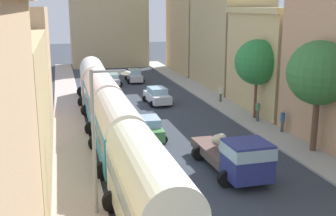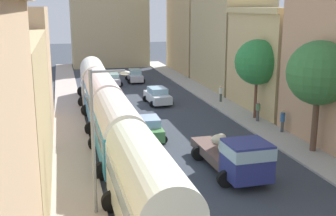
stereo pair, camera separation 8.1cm
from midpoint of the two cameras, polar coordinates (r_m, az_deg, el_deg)
name	(u,v)px [view 1 (the left image)]	position (r m, az deg, el deg)	size (l,w,h in m)	color
ground_plane	(152,113)	(38.06, -2.15, -0.69)	(154.00, 154.00, 0.00)	#333941
sidewalk_left	(69,117)	(37.26, -13.12, -1.23)	(2.50, 70.00, 0.14)	#B1A298
sidewalk_right	(228,108)	(40.14, 8.01, 0.04)	(2.50, 70.00, 0.14)	#A7A8A0
building_left_2	(10,71)	(33.52, -20.36, 4.62)	(5.61, 9.77, 9.25)	tan
building_right_2	(274,60)	(39.82, 13.86, 6.30)	(5.38, 10.26, 9.16)	tan
building_right_3	(229,44)	(50.44, 8.04, 8.52)	(5.65, 12.13, 10.16)	tan
building_right_4	(196,28)	(62.27, 3.69, 10.67)	(6.40, 12.02, 12.58)	tan
distant_church	(109,28)	(68.94, -7.97, 10.56)	(11.76, 6.68, 17.14)	tan
parked_bus_0	(148,187)	(17.40, -2.81, -10.51)	(3.28, 8.42, 3.99)	silver
parked_bus_1	(118,128)	(25.80, -6.81, -2.67)	(3.35, 8.12, 3.94)	teal
parked_bus_2	(103,97)	(34.48, -8.80, 1.44)	(3.35, 9.44, 4.01)	teal
parked_bus_3	(93,79)	(43.29, -9.98, 3.83)	(3.51, 8.51, 4.03)	silver
cargo_truck_0	(237,155)	(23.99, 9.03, -6.22)	(3.21, 7.09, 2.43)	navy
car_0	(157,96)	(41.50, -1.50, 1.65)	(2.51, 4.26, 1.62)	silver
car_1	(134,76)	(53.90, -4.55, 4.32)	(2.30, 4.27, 1.60)	silver
car_2	(150,128)	(30.42, -2.55, -2.74)	(2.19, 3.90, 1.63)	#508A47
car_3	(112,79)	(52.05, -7.47, 3.84)	(2.27, 4.27, 1.39)	silver
pedestrian_1	(258,110)	(35.45, 11.83, -0.31)	(0.38, 0.38, 1.81)	#4A4B4D
pedestrian_2	(283,120)	(32.81, 14.97, -1.57)	(0.44, 0.44, 1.82)	#424847
pedestrian_3	(221,93)	(42.17, 6.98, 1.97)	(0.50, 0.50, 1.71)	#495349
streetlamp_near	(99,131)	(18.84, -9.34, -3.04)	(1.77, 0.28, 6.68)	gray
roadside_tree_1	(319,73)	(28.30, 19.43, 4.40)	(4.05, 4.05, 7.25)	brown
roadside_tree_2	(257,62)	(35.82, 11.74, 6.01)	(3.71, 3.71, 6.69)	brown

